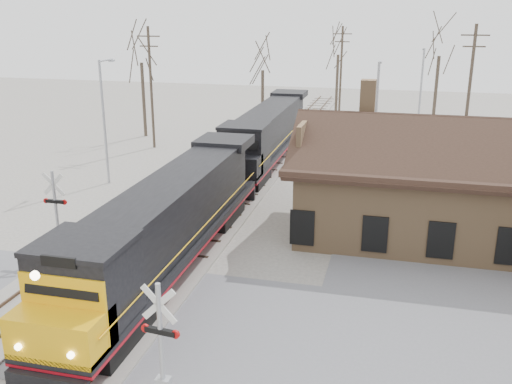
{
  "coord_description": "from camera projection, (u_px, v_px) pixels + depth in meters",
  "views": [
    {
      "loc": [
        9.62,
        -17.78,
        11.5
      ],
      "look_at": [
        2.92,
        9.0,
        2.61
      ],
      "focal_mm": 40.0,
      "sensor_mm": 36.0,
      "label": 1
    }
  ],
  "objects": [
    {
      "name": "track_main",
      "position": [
        234.0,
        199.0,
        36.0
      ],
      "size": [
        3.4,
        90.0,
        0.24
      ],
      "color": "#A9A398",
      "rests_on": "ground"
    },
    {
      "name": "tree_a",
      "position": [
        141.0,
        50.0,
        51.64
      ],
      "size": [
        4.55,
        4.55,
        11.15
      ],
      "color": "#382D23",
      "rests_on": "ground"
    },
    {
      "name": "utility_pole_c",
      "position": [
        469.0,
        94.0,
        42.35
      ],
      "size": [
        2.0,
        0.24,
        10.49
      ],
      "color": "#382D23",
      "rests_on": "ground"
    },
    {
      "name": "track_siding",
      "position": [
        168.0,
        193.0,
        37.04
      ],
      "size": [
        3.4,
        90.0,
        0.24
      ],
      "color": "#A9A398",
      "rests_on": "ground"
    },
    {
      "name": "utility_pole_a",
      "position": [
        151.0,
        86.0,
        47.99
      ],
      "size": [
        2.0,
        0.24,
        10.16
      ],
      "color": "#382D23",
      "rests_on": "ground"
    },
    {
      "name": "depot",
      "position": [
        438.0,
        192.0,
        29.74
      ],
      "size": [
        15.2,
        9.31,
        7.9
      ],
      "color": "#96724D",
      "rests_on": "ground"
    },
    {
      "name": "tree_c",
      "position": [
        339.0,
        45.0,
        64.4
      ],
      "size": [
        4.36,
        4.36,
        10.69
      ],
      "color": "#382D23",
      "rests_on": "ground"
    },
    {
      "name": "streetlight_a",
      "position": [
        105.0,
        115.0,
        38.19
      ],
      "size": [
        0.25,
        2.04,
        8.35
      ],
      "color": "#A5A8AD",
      "rests_on": "ground"
    },
    {
      "name": "locomotive_lead",
      "position": [
        165.0,
        227.0,
        25.2
      ],
      "size": [
        2.96,
        19.8,
        4.39
      ],
      "color": "black",
      "rests_on": "ground"
    },
    {
      "name": "road",
      "position": [
        127.0,
        318.0,
        22.16
      ],
      "size": [
        60.0,
        9.0,
        0.03
      ],
      "primitive_type": "cube",
      "color": "slate",
      "rests_on": "ground"
    },
    {
      "name": "tree_d",
      "position": [
        440.0,
        43.0,
        53.76
      ],
      "size": [
        4.82,
        4.82,
        11.82
      ],
      "color": "#382D23",
      "rests_on": "ground"
    },
    {
      "name": "ground",
      "position": [
        127.0,
        319.0,
        22.17
      ],
      "size": [
        140.0,
        140.0,
        0.0
      ],
      "primitive_type": "plane",
      "color": "#A9A398",
      "rests_on": "ground"
    },
    {
      "name": "crossbuck_far",
      "position": [
        57.0,
        217.0,
        27.28
      ],
      "size": [
        1.22,
        0.32,
        4.28
      ],
      "rotation": [
        0.0,
        0.0,
        3.16
      ],
      "color": "#A5A8AD",
      "rests_on": "ground"
    },
    {
      "name": "utility_pole_b",
      "position": [
        341.0,
        71.0,
        60.95
      ],
      "size": [
        2.0,
        0.24,
        9.8
      ],
      "color": "#382D23",
      "rests_on": "ground"
    },
    {
      "name": "tree_b",
      "position": [
        263.0,
        61.0,
        56.27
      ],
      "size": [
        3.79,
        3.79,
        9.29
      ],
      "color": "#382D23",
      "rests_on": "ground"
    },
    {
      "name": "locomotive_trailing",
      "position": [
        267.0,
        134.0,
        43.74
      ],
      "size": [
        2.96,
        19.8,
        4.16
      ],
      "color": "black",
      "rests_on": "ground"
    },
    {
      "name": "streetlight_c",
      "position": [
        421.0,
        91.0,
        49.95
      ],
      "size": [
        0.25,
        2.04,
        8.29
      ],
      "color": "#A5A8AD",
      "rests_on": "ground"
    },
    {
      "name": "streetlight_b",
      "position": [
        376.0,
        113.0,
        39.66
      ],
      "size": [
        0.25,
        2.04,
        8.11
      ],
      "color": "#A5A8AD",
      "rests_on": "ground"
    },
    {
      "name": "crossbuck_near",
      "position": [
        162.0,
        355.0,
        16.39
      ],
      "size": [
        1.22,
        0.32,
        4.29
      ],
      "rotation": [
        0.0,
        0.0,
        -0.11
      ],
      "color": "#A5A8AD",
      "rests_on": "ground"
    }
  ]
}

